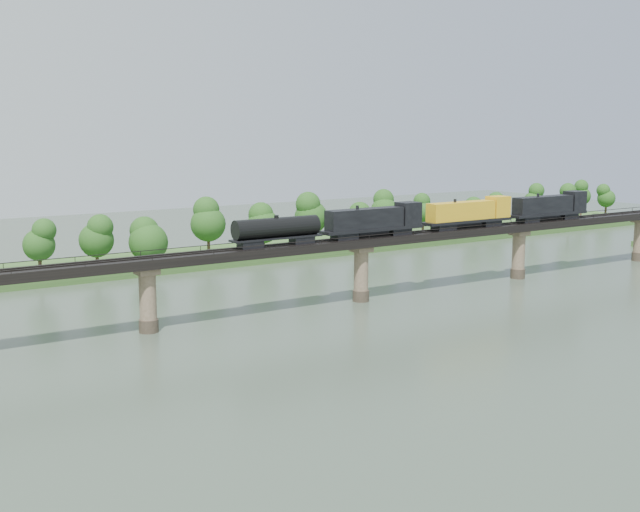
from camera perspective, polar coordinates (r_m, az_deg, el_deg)
ground at (r=122.10m, az=11.26°, el=-5.71°), size 400.00×400.00×0.00m
far_bank at (r=190.66m, az=-6.83°, el=0.03°), size 300.00×24.00×1.60m
bridge at (r=143.29m, az=2.94°, el=-1.09°), size 236.00×30.00×11.50m
bridge_superstructure at (r=142.29m, az=2.96°, el=1.42°), size 220.00×4.90×0.75m
far_treeline at (r=182.04m, az=-8.57°, el=2.11°), size 289.06×17.54×13.60m
freight_train at (r=153.13m, az=8.40°, el=2.83°), size 84.33×3.29×5.80m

